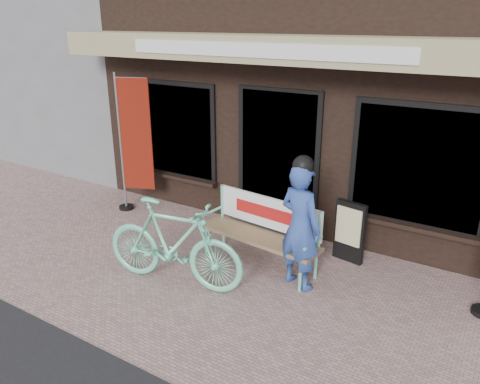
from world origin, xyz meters
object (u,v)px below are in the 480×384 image
Objects in this scene: bench at (263,227)px; nobori_red at (134,142)px; menu_stand at (349,231)px; person at (300,224)px; bicycle at (173,243)px.

nobori_red is (-2.75, 0.54, 0.66)m from bench.
bench is 2.04× the size of menu_stand.
nobori_red is 3.78m from menu_stand.
bench reaches higher than menu_stand.
person is 1.05m from menu_stand.
menu_stand is at bearing 42.31° from bench.
menu_stand is (1.63, 1.71, -0.12)m from bicycle.
menu_stand is (3.70, 0.15, -0.76)m from nobori_red.
menu_stand is (0.31, 0.93, -0.39)m from person.
nobori_red is at bearing -176.68° from person.
menu_stand is at bearing 87.76° from person.
bench is 2.88m from nobori_red.
bicycle is at bearing -133.31° from person.
nobori_red is at bearing 43.53° from bicycle.
person reaches higher than bench.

